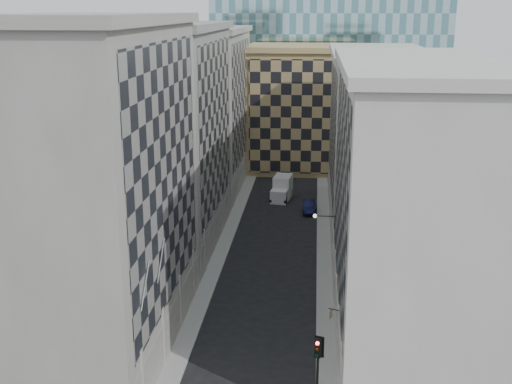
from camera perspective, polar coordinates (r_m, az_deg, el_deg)
The scene contains 14 objects.
sidewalk_west at distance 65.86m, azimuth -3.13°, elevation -5.35°, with size 1.50×100.00×0.15m, color #969590.
sidewalk_east at distance 65.21m, azimuth 6.08°, elevation -5.64°, with size 1.50×100.00×0.15m, color #969590.
bldg_left_a at distance 45.89m, azimuth -13.82°, elevation 0.13°, with size 10.80×22.80×23.70m.
bldg_left_b at distance 66.60m, azimuth -7.71°, elevation 4.86°, with size 10.80×22.80×22.70m.
bldg_left_c at distance 87.94m, azimuth -4.50°, elevation 7.30°, with size 10.80×22.80×21.70m.
bldg_right_a at distance 48.15m, azimuth 13.30°, elevation -0.95°, with size 10.80×26.80×20.70m.
bldg_right_b at distance 74.34m, azimuth 10.59°, elevation 4.72°, with size 10.80×28.80×19.70m.
tan_block at distance 99.65m, azimuth 4.17°, elevation 7.52°, with size 16.80×14.80×18.80m.
flagpoles_left at distance 41.21m, azimuth -9.10°, elevation -7.06°, with size 0.10×6.33×2.33m.
bracket_lamp at distance 57.48m, azimuth 5.44°, elevation -2.13°, with size 1.98×0.36×0.36m.
traffic_light at distance 40.29m, azimuth 5.53°, elevation -14.47°, with size 0.59×0.59×4.83m.
box_truck at distance 83.98m, azimuth 2.32°, elevation 0.25°, with size 2.81×5.54×2.92m.
dark_car at distance 78.76m, azimuth 4.73°, elevation -1.28°, with size 1.53×4.38×1.44m, color #0E1135.
shop_sign at distance 45.07m, azimuth 6.67°, elevation -10.69°, with size 0.70×0.61×0.71m.
Camera 1 is at (4.04, -30.67, 23.96)m, focal length 45.00 mm.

